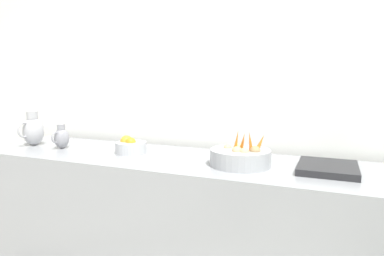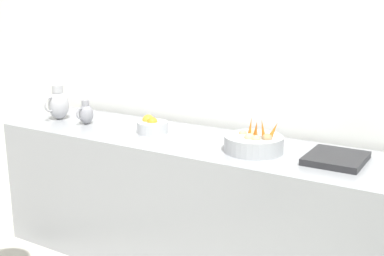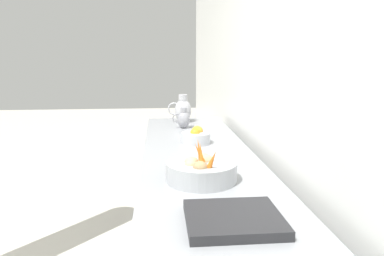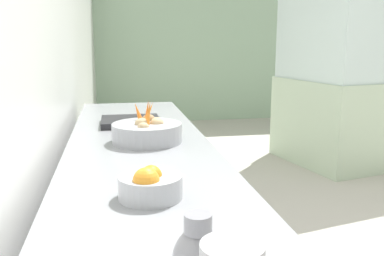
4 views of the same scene
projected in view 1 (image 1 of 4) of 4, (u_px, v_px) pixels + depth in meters
name	position (u px, v px, depth m)	size (l,w,h in m)	color
tile_wall_left	(302.00, 58.00, 2.19)	(0.10, 9.68, 3.00)	white
prep_counter	(204.00, 230.00, 2.11)	(0.69, 3.14, 0.88)	gray
vegetable_colander	(241.00, 157.00, 1.92)	(0.34, 0.34, 0.21)	#9EA0A5
orange_bowl	(130.00, 146.00, 2.25)	(0.20, 0.20, 0.11)	#ADAFB5
metal_pitcher_tall	(33.00, 130.00, 2.52)	(0.21, 0.15, 0.25)	#A3A3A8
metal_pitcher_short	(61.00, 138.00, 2.41)	(0.15, 0.10, 0.17)	gray
counter_sink_basin	(328.00, 168.00, 1.81)	(0.34, 0.30, 0.04)	#232326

